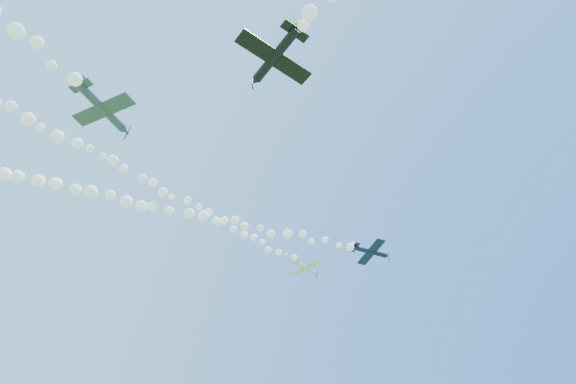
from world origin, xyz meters
TOP-DOWN VIEW (x-y plane):
  - plane_white at (26.61, 15.96)m, footprint 6.12×6.49m
  - smoke_trail_white at (-12.99, 10.06)m, footprint 75.61×13.17m
  - plane_navy at (30.15, 2.84)m, footprint 7.16×7.59m
  - smoke_trail_navy at (-4.12, 12.72)m, footprint 64.54×20.47m
  - plane_grey at (-17.22, -5.13)m, footprint 7.66×8.11m
  - plane_black at (-7.27, -23.16)m, footprint 7.48×7.13m

SIDE VIEW (x-z plane):
  - plane_black at x=-7.27m, z-range 37.94..40.60m
  - plane_grey at x=-17.22m, z-range 41.77..44.45m
  - smoke_trail_navy at x=-4.12m, z-range 46.85..49.67m
  - plane_navy at x=30.15m, z-range 47.21..49.70m
  - smoke_trail_white at x=-12.99m, z-range 49.21..51.88m
  - plane_white at x=26.61m, z-range 49.87..51.83m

